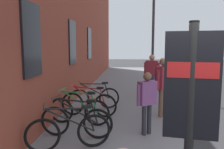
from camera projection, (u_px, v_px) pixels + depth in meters
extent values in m
plane|color=#2D2D30|center=(190.00, 105.00, 8.82)|extent=(60.00, 60.00, 0.00)
cube|color=slate|center=(121.00, 92.00, 11.00)|extent=(24.00, 3.50, 0.12)
cube|color=brown|center=(83.00, 9.00, 11.64)|extent=(22.00, 0.60, 8.26)
cube|color=black|center=(32.00, 40.00, 4.91)|extent=(0.90, 0.06, 1.60)
cube|color=black|center=(72.00, 42.00, 8.37)|extent=(0.90, 0.06, 1.60)
cube|color=black|center=(89.00, 43.00, 11.84)|extent=(0.90, 0.06, 1.60)
torus|color=black|center=(43.00, 136.00, 4.56)|extent=(0.30, 0.70, 0.72)
torus|color=black|center=(94.00, 131.00, 4.83)|extent=(0.30, 0.70, 0.72)
cylinder|color=black|center=(70.00, 120.00, 4.67)|extent=(0.38, 0.97, 0.58)
cylinder|color=black|center=(66.00, 109.00, 4.61)|extent=(0.32, 0.81, 0.09)
cylinder|color=black|center=(90.00, 120.00, 4.78)|extent=(0.10, 0.19, 0.51)
cube|color=black|center=(87.00, 106.00, 4.72)|extent=(0.16, 0.22, 0.06)
cylinder|color=black|center=(44.00, 107.00, 4.49)|extent=(0.46, 0.18, 0.02)
torus|color=black|center=(55.00, 121.00, 5.44)|extent=(0.13, 0.72, 0.72)
torus|color=black|center=(98.00, 124.00, 5.26)|extent=(0.13, 0.72, 0.72)
cylinder|color=black|center=(77.00, 111.00, 5.31)|extent=(0.13, 1.02, 0.58)
cylinder|color=black|center=(74.00, 101.00, 5.30)|extent=(0.12, 0.85, 0.09)
cylinder|color=black|center=(94.00, 113.00, 5.25)|extent=(0.05, 0.19, 0.51)
cube|color=black|center=(91.00, 101.00, 5.22)|extent=(0.12, 0.21, 0.06)
cylinder|color=black|center=(56.00, 97.00, 5.36)|extent=(0.48, 0.07, 0.02)
torus|color=black|center=(61.00, 110.00, 6.37)|extent=(0.17, 0.72, 0.72)
torus|color=black|center=(97.00, 113.00, 6.12)|extent=(0.17, 0.72, 0.72)
cylinder|color=#267F3F|center=(79.00, 102.00, 6.20)|extent=(0.19, 1.01, 0.58)
cylinder|color=#267F3F|center=(77.00, 93.00, 6.19)|extent=(0.17, 0.85, 0.09)
cylinder|color=#267F3F|center=(94.00, 104.00, 6.11)|extent=(0.06, 0.19, 0.51)
cube|color=black|center=(91.00, 93.00, 6.09)|extent=(0.13, 0.21, 0.06)
cylinder|color=#267F3F|center=(62.00, 89.00, 6.28)|extent=(0.48, 0.10, 0.02)
torus|color=black|center=(73.00, 104.00, 7.07)|extent=(0.16, 0.72, 0.72)
torus|color=black|center=(105.00, 106.00, 6.85)|extent=(0.16, 0.72, 0.72)
cylinder|color=#B21E1E|center=(89.00, 96.00, 6.92)|extent=(0.18, 1.01, 0.58)
cylinder|color=#B21E1E|center=(87.00, 88.00, 6.91)|extent=(0.15, 0.85, 0.09)
cylinder|color=#B21E1E|center=(103.00, 97.00, 6.83)|extent=(0.06, 0.19, 0.51)
cube|color=black|center=(100.00, 88.00, 6.81)|extent=(0.13, 0.21, 0.06)
cylinder|color=#B21E1E|center=(74.00, 85.00, 6.99)|extent=(0.48, 0.09, 0.02)
torus|color=black|center=(79.00, 100.00, 7.58)|extent=(0.30, 0.70, 0.72)
torus|color=black|center=(109.00, 98.00, 7.84)|extent=(0.30, 0.70, 0.72)
cylinder|color=black|center=(95.00, 91.00, 7.68)|extent=(0.37, 0.97, 0.58)
cylinder|color=black|center=(93.00, 84.00, 7.63)|extent=(0.32, 0.82, 0.09)
cylinder|color=black|center=(107.00, 91.00, 7.79)|extent=(0.10, 0.19, 0.51)
cube|color=black|center=(105.00, 83.00, 7.74)|extent=(0.16, 0.22, 0.06)
cylinder|color=black|center=(80.00, 82.00, 7.51)|extent=(0.46, 0.18, 0.02)
cylinder|color=black|center=(189.00, 138.00, 2.38)|extent=(0.10, 0.10, 2.40)
cube|color=black|center=(192.00, 86.00, 2.31)|extent=(0.17, 0.56, 1.10)
cube|color=red|center=(192.00, 70.00, 2.29)|extent=(0.17, 0.50, 0.16)
cylinder|color=brown|center=(161.00, 103.00, 6.87)|extent=(0.13, 0.13, 0.88)
cylinder|color=brown|center=(164.00, 102.00, 7.00)|extent=(0.13, 0.13, 0.88)
cube|color=maroon|center=(163.00, 77.00, 6.84)|extent=(0.56, 0.52, 0.66)
sphere|color=#8C664C|center=(163.00, 62.00, 6.78)|extent=(0.24, 0.24, 0.24)
cylinder|color=maroon|center=(158.00, 80.00, 6.64)|extent=(0.10, 0.10, 0.59)
cylinder|color=maroon|center=(168.00, 78.00, 7.05)|extent=(0.10, 0.10, 0.59)
cylinder|color=#334C8C|center=(154.00, 86.00, 9.78)|extent=(0.13, 0.13, 0.87)
cylinder|color=#334C8C|center=(149.00, 86.00, 9.85)|extent=(0.13, 0.13, 0.87)
cube|color=maroon|center=(152.00, 68.00, 9.72)|extent=(0.40, 0.56, 0.66)
sphere|color=tan|center=(152.00, 58.00, 9.66)|extent=(0.24, 0.24, 0.24)
cylinder|color=maroon|center=(158.00, 69.00, 9.62)|extent=(0.10, 0.10, 0.58)
cylinder|color=maroon|center=(145.00, 69.00, 9.83)|extent=(0.10, 0.10, 0.58)
cylinder|color=#26262D|center=(149.00, 119.00, 5.56)|extent=(0.11, 0.11, 0.75)
cylinder|color=#26262D|center=(144.00, 120.00, 5.49)|extent=(0.11, 0.11, 0.75)
cube|color=#723F72|center=(147.00, 93.00, 5.44)|extent=(0.42, 0.49, 0.56)
sphere|color=brown|center=(147.00, 77.00, 5.39)|extent=(0.20, 0.20, 0.20)
cylinder|color=#723F72|center=(155.00, 93.00, 5.57)|extent=(0.09, 0.09, 0.50)
cylinder|color=#723F72|center=(139.00, 95.00, 5.33)|extent=(0.09, 0.09, 0.50)
cylinder|color=#333338|center=(153.00, 40.00, 10.48)|extent=(0.12, 0.12, 4.87)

